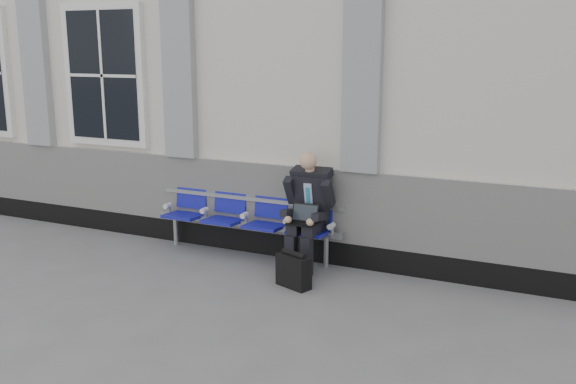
% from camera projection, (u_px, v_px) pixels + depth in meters
% --- Properties ---
extents(ground, '(70.00, 70.00, 0.00)m').
position_uv_depth(ground, '(18.00, 257.00, 8.24)').
color(ground, slate).
rests_on(ground, ground).
extents(station_building, '(14.40, 4.40, 4.49)m').
position_uv_depth(station_building, '(168.00, 72.00, 10.82)').
color(station_building, beige).
rests_on(station_building, ground).
extents(bench, '(2.60, 0.47, 0.91)m').
position_uv_depth(bench, '(247.00, 214.00, 8.21)').
color(bench, '#9EA0A3').
rests_on(bench, ground).
extents(businessman, '(0.58, 0.78, 1.44)m').
position_uv_depth(businessman, '(308.00, 207.00, 7.67)').
color(businessman, black).
rests_on(businessman, ground).
extents(briefcase, '(0.45, 0.31, 0.42)m').
position_uv_depth(briefcase, '(294.00, 270.00, 7.19)').
color(briefcase, black).
rests_on(briefcase, ground).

